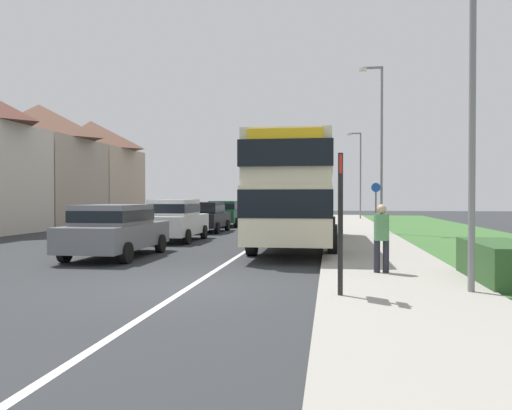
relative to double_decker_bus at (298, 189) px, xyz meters
name	(u,v)px	position (x,y,z in m)	size (l,w,h in m)	color
ground_plane	(190,287)	(-1.65, -8.70, -2.14)	(120.00, 120.00, 0.00)	#2D3033
lane_marking_centre	(251,248)	(-1.65, -0.70, -2.14)	(0.14, 60.00, 0.01)	silver
pavement_near_side	(375,254)	(2.55, -2.70, -2.08)	(3.20, 68.00, 0.12)	#9E998E
roadside_hedge	(501,264)	(4.65, -7.70, -1.69)	(1.10, 2.81, 0.90)	#2D5128
double_decker_bus	(298,189)	(0.00, 0.00, 0.00)	(2.80, 10.98, 3.70)	beige
parked_car_grey	(115,228)	(-5.27, -4.14, -1.25)	(2.01, 4.57, 1.61)	slate
parked_car_white	(175,219)	(-5.16, 1.54, -1.19)	(1.91, 4.31, 1.74)	silver
parked_car_black	(206,216)	(-5.26, 7.10, -1.27)	(1.98, 4.11, 1.58)	black
parked_car_dark_green	(226,212)	(-5.32, 12.54, -1.26)	(2.00, 4.33, 1.59)	#19472D
pedestrian_at_stop	(382,235)	(2.33, -6.95, -1.17)	(0.34, 0.34, 1.67)	#23232D
bus_stop_sign	(340,214)	(1.35, -9.76, -0.60)	(0.09, 0.52, 2.60)	black
cycle_route_sign	(376,206)	(3.36, 6.25, -0.72)	(0.44, 0.08, 2.52)	slate
street_lamp_near	(467,43)	(3.61, -9.09, 2.46)	(1.14, 0.20, 8.10)	slate
street_lamp_mid	(380,139)	(3.54, 6.42, 2.48)	(1.14, 0.20, 8.14)	slate
street_lamp_far	(359,170)	(3.48, 22.63, 1.90)	(1.14, 0.20, 6.99)	slate
house_terrace_far_side	(4,162)	(-16.97, 7.43, 1.69)	(6.12, 27.82, 7.67)	beige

